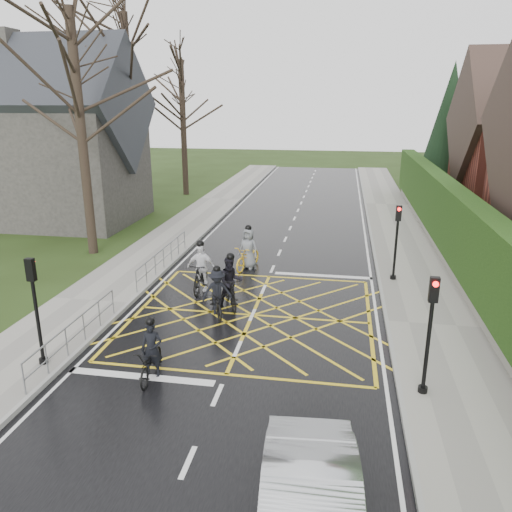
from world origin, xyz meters
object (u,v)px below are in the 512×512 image
(cyclist_rear, at_px, (151,358))
(cyclist_lead, at_px, (248,254))
(cyclist_mid, at_px, (217,297))
(cyclist_front, at_px, (201,272))
(cyclist_back, at_px, (231,287))

(cyclist_rear, distance_m, cyclist_lead, 9.41)
(cyclist_mid, bearing_deg, cyclist_front, 95.31)
(cyclist_back, distance_m, cyclist_front, 2.00)
(cyclist_lead, bearing_deg, cyclist_front, -97.08)
(cyclist_back, xyz_separation_m, cyclist_mid, (-0.31, -0.77, -0.11))
(cyclist_back, relative_size, cyclist_lead, 0.96)
(cyclist_back, relative_size, cyclist_mid, 1.07)
(cyclist_front, distance_m, cyclist_lead, 3.24)
(cyclist_rear, distance_m, cyclist_front, 6.43)
(cyclist_back, distance_m, cyclist_lead, 4.30)
(cyclist_back, relative_size, cyclist_front, 1.01)
(cyclist_lead, bearing_deg, cyclist_mid, -74.66)
(cyclist_rear, bearing_deg, cyclist_front, 89.48)
(cyclist_mid, bearing_deg, cyclist_back, 44.34)
(cyclist_rear, relative_size, cyclist_lead, 0.85)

